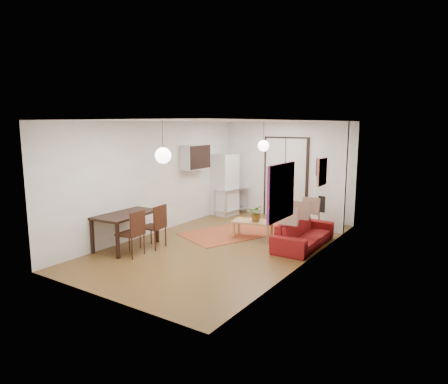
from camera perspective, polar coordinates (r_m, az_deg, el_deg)
The scene contains 27 objects.
floor at distance 9.54m, azimuth -0.22°, elevation -7.56°, with size 7.00×7.00×0.00m, color brown.
ceiling at distance 9.11m, azimuth -0.24°, elevation 10.14°, with size 4.20×7.00×0.02m, color white.
wall_back at distance 12.26m, azimuth 8.87°, elevation 3.12°, with size 4.20×0.02×2.90m, color white.
wall_front at distance 6.63m, azimuth -17.22°, elevation -2.77°, with size 4.20×0.02×2.90m, color white.
wall_left at distance 10.51m, azimuth -9.82°, elevation 2.01°, with size 0.02×7.00×2.90m, color white.
wall_right at distance 8.25m, azimuth 12.01°, elevation -0.15°, with size 0.02×7.00×2.90m, color white.
double_doors at distance 12.25m, azimuth 8.76°, elevation 1.94°, with size 1.44×0.06×2.50m, color silver.
stub_partition at distance 10.72m, azimuth 15.77°, elevation 1.93°, with size 0.50×0.10×2.90m, color white.
wall_cabinet at distance 11.48m, azimuth -4.09°, elevation 5.03°, with size 0.35×1.00×0.70m, color silver.
painting_popart at distance 7.10m, azimuth 8.17°, elevation 0.01°, with size 0.05×1.00×1.00m, color red.
painting_abstract at distance 8.95m, azimuth 13.82°, elevation 2.81°, with size 0.05×0.50×0.60m, color #EEE3C7.
poster_back at distance 11.79m, azimuth 13.93°, elevation 3.43°, with size 0.40×0.03×0.50m, color red.
print_left at distance 11.97m, azimuth -3.20°, elevation 5.47°, with size 0.03×0.44×0.54m, color #9F6B42.
pendant_back at distance 10.85m, azimuth 5.66°, elevation 6.59°, with size 0.30×0.30×0.80m.
pendant_front at distance 7.55m, azimuth -8.70°, elevation 5.18°, with size 0.30×0.30×0.80m.
kilim_rug at distance 10.98m, azimuth 4.48°, elevation -5.23°, with size 1.53×4.07×0.01m, color #B8522E.
sofa at distance 9.57m, azimuth 11.33°, elevation -5.83°, with size 2.06×0.81×0.60m, color maroon.
coffee_table at distance 10.06m, azimuth 4.15°, elevation -4.44°, with size 1.08×0.76×0.44m.
potted_plant at distance 9.95m, azimuth 4.67°, elevation -3.01°, with size 0.33×0.38×0.42m, color #365C29.
kitchen_counter at distance 12.58m, azimuth 1.04°, elevation -0.79°, with size 0.70×1.18×0.85m.
bowl at distance 12.28m, azimuth 0.30°, elevation 0.54°, with size 0.20×0.20×0.05m, color white.
soap_bottle at distance 12.75m, azimuth 1.46°, elevation 1.17°, with size 0.08×0.08×0.18m, color teal.
fridge at distance 12.49m, azimuth 0.05°, elevation 1.07°, with size 0.67×0.67×1.91m, color silver.
dining_table at distance 9.44m, azimuth -13.88°, elevation -3.49°, with size 0.98×1.55×0.81m.
dining_chair_near at distance 9.43m, azimuth -9.74°, elevation -4.22°, with size 0.53×0.71×1.01m.
dining_chair_far at distance 8.95m, azimuth -12.81°, elevation -5.08°, with size 0.53×0.71×1.01m.
black_side_chair at distance 11.63m, azimuth 14.72°, elevation -2.20°, with size 0.47×0.48×0.85m.
Camera 1 is at (5.04, -7.59, 2.83)m, focal length 32.00 mm.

